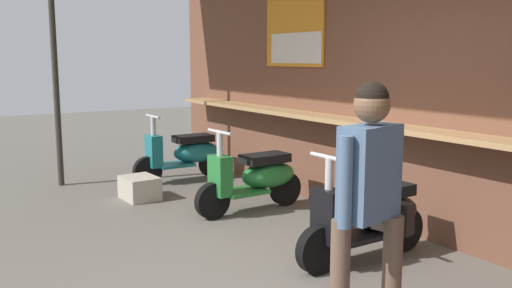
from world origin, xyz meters
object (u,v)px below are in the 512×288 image
at_px(scooter_black, 371,216).
at_px(shopper_with_handbag, 371,189).
at_px(scooter_teal, 186,154).
at_px(scooter_green, 256,177).
at_px(merchandise_crate, 140,188).

xyz_separation_m(scooter_black, shopper_with_handbag, (1.00, -1.01, 0.58)).
height_order(scooter_black, shopper_with_handbag, shopper_with_handbag).
height_order(scooter_teal, scooter_green, same).
relative_size(scooter_black, shopper_with_handbag, 0.87).
bearing_deg(merchandise_crate, scooter_black, 17.21).
bearing_deg(scooter_green, merchandise_crate, -54.17).
xyz_separation_m(scooter_green, shopper_with_handbag, (2.84, -1.01, 0.58)).
distance_m(scooter_green, scooter_black, 1.84).
bearing_deg(merchandise_crate, scooter_green, 37.85).
bearing_deg(scooter_black, scooter_teal, -90.31).
xyz_separation_m(scooter_green, scooter_black, (1.84, 0.00, 0.00)).
bearing_deg(scooter_teal, scooter_green, 90.84).
bearing_deg(scooter_black, merchandise_crate, -73.10).
bearing_deg(shopper_with_handbag, scooter_teal, -23.94).
height_order(scooter_green, merchandise_crate, scooter_green).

